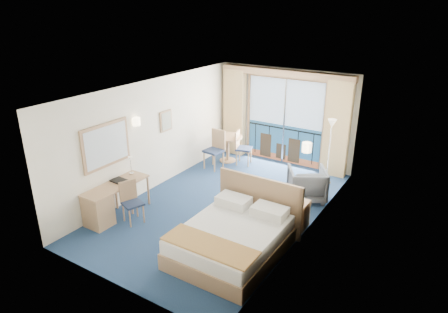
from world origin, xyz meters
TOP-DOWN VIEW (x-y plane):
  - floor at (0.00, 0.00)m, footprint 6.50×6.50m
  - room_walls at (0.00, 0.00)m, footprint 4.04×6.54m
  - balcony_door at (-0.01, 3.22)m, footprint 2.36×0.03m
  - curtain_left at (-1.55, 3.07)m, footprint 0.65×0.22m
  - curtain_right at (1.55, 3.07)m, footprint 0.65×0.22m
  - pelmet at (0.00, 3.10)m, footprint 3.80×0.25m
  - mirror at (-1.97, -1.50)m, footprint 0.05×1.25m
  - wall_print at (-1.97, 0.45)m, footprint 0.04×0.42m
  - sconce_left at (-1.94, -0.60)m, footprint 0.18×0.18m
  - sconce_right at (1.94, -0.15)m, footprint 0.18×0.18m
  - bed at (1.14, -1.44)m, footprint 1.84×2.18m
  - nightstand at (1.76, 0.04)m, footprint 0.45×0.43m
  - phone at (1.80, 0.04)m, footprint 0.19×0.15m
  - armchair at (1.47, 1.34)m, footprint 1.16×1.17m
  - floor_lamp at (1.59, 2.43)m, footprint 0.24×0.24m
  - desk at (-1.72, -1.99)m, footprint 0.53×1.54m
  - desk_chair at (-1.29, -1.59)m, footprint 0.50×0.49m
  - folder at (-1.78, -1.42)m, footprint 0.37×0.28m
  - desk_lamp at (-1.83, -0.99)m, footprint 0.11×0.11m
  - round_table at (-1.37, 2.39)m, footprint 0.85×0.85m
  - table_chair_a at (-0.93, 2.41)m, footprint 0.52×0.52m
  - table_chair_b at (-1.39, 1.80)m, footprint 0.51×0.52m

SIDE VIEW (x-z plane):
  - floor at x=0.00m, z-range 0.00..0.00m
  - nightstand at x=1.76m, z-range 0.00..0.59m
  - bed at x=1.14m, z-range -0.25..0.90m
  - armchair at x=1.47m, z-range 0.00..0.78m
  - desk at x=-1.72m, z-range 0.04..0.76m
  - desk_chair at x=-1.29m, z-range 0.06..0.95m
  - table_chair_a at x=-0.93m, z-range 0.06..1.03m
  - round_table at x=-1.37m, z-range 0.20..0.96m
  - table_chair_b at x=-1.39m, z-range 0.07..1.15m
  - phone at x=1.80m, z-range 0.59..0.66m
  - folder at x=-1.78m, z-range 0.72..0.76m
  - desk_lamp at x=-1.83m, z-range 0.82..1.23m
  - balcony_door at x=-0.01m, z-range -0.12..2.40m
  - curtain_left at x=-1.55m, z-range 0.00..2.55m
  - curtain_right at x=1.55m, z-range 0.00..2.55m
  - floor_lamp at x=1.59m, z-range 0.44..2.15m
  - mirror at x=-1.97m, z-range 1.08..2.03m
  - wall_print at x=-1.97m, z-range 1.34..1.86m
  - room_walls at x=0.00m, z-range 0.42..3.14m
  - sconce_left at x=-1.94m, z-range 1.76..1.94m
  - sconce_right at x=1.94m, z-range 1.76..1.94m
  - pelmet at x=0.00m, z-range 2.49..2.67m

